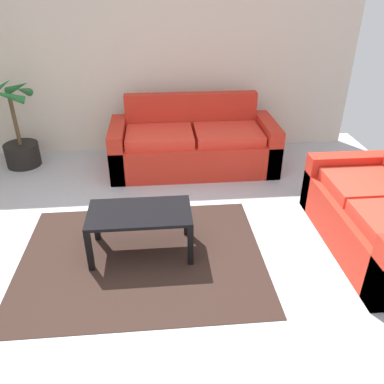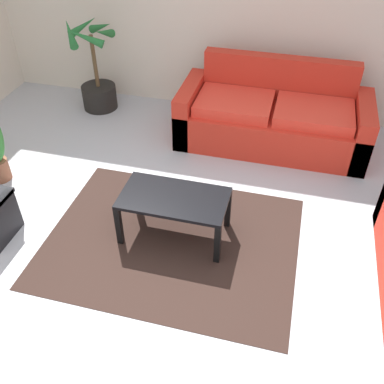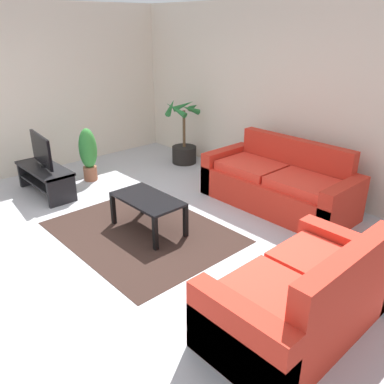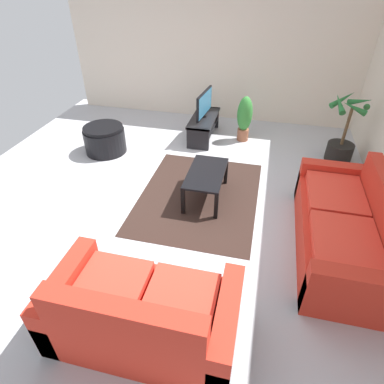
{
  "view_description": "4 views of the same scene",
  "coord_description": "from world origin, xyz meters",
  "px_view_note": "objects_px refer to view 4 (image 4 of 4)",
  "views": [
    {
      "loc": [
        0.25,
        -2.43,
        2.28
      ],
      "look_at": [
        0.53,
        0.72,
        0.49
      ],
      "focal_mm": 36.6,
      "sensor_mm": 36.0,
      "label": 1
    },
    {
      "loc": [
        0.91,
        -2.17,
        2.81
      ],
      "look_at": [
        0.24,
        0.39,
        0.63
      ],
      "focal_mm": 40.83,
      "sensor_mm": 36.0,
      "label": 2
    },
    {
      "loc": [
        3.61,
        -2.02,
        2.38
      ],
      "look_at": [
        0.49,
        0.84,
        0.56
      ],
      "focal_mm": 37.07,
      "sensor_mm": 36.0,
      "label": 3
    },
    {
      "loc": [
        3.8,
        1.22,
        2.84
      ],
      "look_at": [
        0.62,
        0.45,
        0.48
      ],
      "focal_mm": 30.09,
      "sensor_mm": 36.0,
      "label": 4
    }
  ],
  "objects_px": {
    "tv_stand": "(204,124)",
    "ottoman": "(105,139)",
    "couch_loveseat": "(143,315)",
    "tv": "(204,104)",
    "potted_plant_small": "(244,118)",
    "coffee_table": "(206,176)",
    "potted_palm": "(342,140)",
    "couch_main": "(343,229)"
  },
  "relations": [
    {
      "from": "coffee_table",
      "to": "ottoman",
      "type": "relative_size",
      "value": 1.26
    },
    {
      "from": "tv_stand",
      "to": "potted_plant_small",
      "type": "bearing_deg",
      "value": 94.19
    },
    {
      "from": "couch_loveseat",
      "to": "potted_plant_small",
      "type": "relative_size",
      "value": 1.92
    },
    {
      "from": "tv",
      "to": "coffee_table",
      "type": "distance_m",
      "value": 2.02
    },
    {
      "from": "coffee_table",
      "to": "potted_palm",
      "type": "distance_m",
      "value": 2.59
    },
    {
      "from": "couch_main",
      "to": "couch_loveseat",
      "type": "relative_size",
      "value": 1.28
    },
    {
      "from": "tv",
      "to": "ottoman",
      "type": "xyz_separation_m",
      "value": [
        0.99,
        -1.61,
        -0.44
      ]
    },
    {
      "from": "couch_loveseat",
      "to": "tv_stand",
      "type": "xyz_separation_m",
      "value": [
        -4.18,
        -0.32,
        -0.02
      ]
    },
    {
      "from": "couch_loveseat",
      "to": "potted_palm",
      "type": "bearing_deg",
      "value": 151.03
    },
    {
      "from": "couch_main",
      "to": "couch_loveseat",
      "type": "distance_m",
      "value": 2.46
    },
    {
      "from": "couch_main",
      "to": "tv",
      "type": "bearing_deg",
      "value": -139.74
    },
    {
      "from": "couch_main",
      "to": "tv_stand",
      "type": "height_order",
      "value": "couch_main"
    },
    {
      "from": "coffee_table",
      "to": "potted_plant_small",
      "type": "distance_m",
      "value": 2.03
    },
    {
      "from": "couch_main",
      "to": "coffee_table",
      "type": "relative_size",
      "value": 2.29
    },
    {
      "from": "coffee_table",
      "to": "ottoman",
      "type": "distance_m",
      "value": 2.26
    },
    {
      "from": "couch_loveseat",
      "to": "ottoman",
      "type": "bearing_deg",
      "value": -148.89
    },
    {
      "from": "coffee_table",
      "to": "potted_palm",
      "type": "height_order",
      "value": "potted_palm"
    },
    {
      "from": "potted_plant_small",
      "to": "couch_loveseat",
      "type": "bearing_deg",
      "value": -5.93
    },
    {
      "from": "couch_main",
      "to": "coffee_table",
      "type": "height_order",
      "value": "couch_main"
    },
    {
      "from": "tv",
      "to": "potted_plant_small",
      "type": "distance_m",
      "value": 0.79
    },
    {
      "from": "ottoman",
      "to": "potted_palm",
      "type": "bearing_deg",
      "value": 99.32
    },
    {
      "from": "ottoman",
      "to": "potted_plant_small",
      "type": "bearing_deg",
      "value": 113.8
    },
    {
      "from": "couch_loveseat",
      "to": "tv_stand",
      "type": "distance_m",
      "value": 4.19
    },
    {
      "from": "potted_palm",
      "to": "potted_plant_small",
      "type": "distance_m",
      "value": 1.74
    },
    {
      "from": "tv",
      "to": "coffee_table",
      "type": "bearing_deg",
      "value": 12.61
    },
    {
      "from": "tv_stand",
      "to": "potted_palm",
      "type": "distance_m",
      "value": 2.48
    },
    {
      "from": "couch_loveseat",
      "to": "coffee_table",
      "type": "height_order",
      "value": "couch_loveseat"
    },
    {
      "from": "couch_main",
      "to": "ottoman",
      "type": "bearing_deg",
      "value": -112.88
    },
    {
      "from": "couch_main",
      "to": "potted_palm",
      "type": "bearing_deg",
      "value": 173.5
    },
    {
      "from": "couch_loveseat",
      "to": "potted_plant_small",
      "type": "xyz_separation_m",
      "value": [
        -4.24,
        0.44,
        0.16
      ]
    },
    {
      "from": "tv_stand",
      "to": "ottoman",
      "type": "relative_size",
      "value": 1.51
    },
    {
      "from": "potted_palm",
      "to": "ottoman",
      "type": "xyz_separation_m",
      "value": [
        0.67,
        -4.06,
        -0.14
      ]
    },
    {
      "from": "coffee_table",
      "to": "potted_plant_small",
      "type": "relative_size",
      "value": 1.07
    },
    {
      "from": "potted_palm",
      "to": "potted_plant_small",
      "type": "height_order",
      "value": "potted_palm"
    },
    {
      "from": "coffee_table",
      "to": "potted_palm",
      "type": "relative_size",
      "value": 0.81
    },
    {
      "from": "coffee_table",
      "to": "potted_plant_small",
      "type": "xyz_separation_m",
      "value": [
        -2.0,
        0.32,
        0.09
      ]
    },
    {
      "from": "couch_loveseat",
      "to": "coffee_table",
      "type": "xyz_separation_m",
      "value": [
        -2.23,
        0.12,
        0.07
      ]
    },
    {
      "from": "tv",
      "to": "potted_plant_small",
      "type": "bearing_deg",
      "value": 94.24
    },
    {
      "from": "couch_main",
      "to": "ottoman",
      "type": "relative_size",
      "value": 2.9
    },
    {
      "from": "tv_stand",
      "to": "ottoman",
      "type": "xyz_separation_m",
      "value": [
        0.99,
        -1.61,
        -0.04
      ]
    },
    {
      "from": "potted_plant_small",
      "to": "ottoman",
      "type": "bearing_deg",
      "value": -66.2
    },
    {
      "from": "tv_stand",
      "to": "couch_loveseat",
      "type": "bearing_deg",
      "value": 4.4
    }
  ]
}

